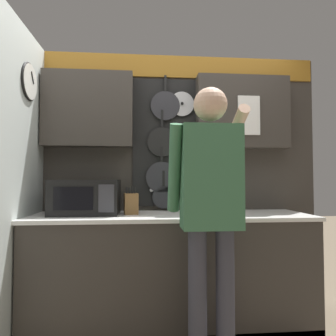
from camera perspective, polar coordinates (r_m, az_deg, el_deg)
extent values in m
plane|color=#756651|center=(2.75, 0.67, -28.20)|extent=(14.00, 14.00, 0.00)
cube|color=#38332D|center=(2.58, 0.67, -19.29)|extent=(2.23, 0.62, 0.89)
cube|color=white|center=(2.49, 0.66, -9.11)|extent=(2.26, 0.65, 0.03)
cube|color=#38332D|center=(2.80, 0.00, -2.61)|extent=(2.83, 0.04, 2.37)
cube|color=#99661E|center=(2.97, 0.06, 18.75)|extent=(2.79, 0.02, 0.21)
cube|color=#38332D|center=(2.80, -14.94, 10.74)|extent=(0.78, 0.16, 0.67)
cube|color=#38332D|center=(2.91, 13.99, 10.24)|extent=(0.85, 0.16, 0.67)
cube|color=black|center=(2.79, -0.66, 4.93)|extent=(0.59, 0.01, 1.18)
cylinder|color=#2D2D33|center=(2.83, -0.52, 11.77)|extent=(0.27, 0.02, 0.27)
cube|color=black|center=(2.88, -0.51, 15.83)|extent=(0.02, 0.02, 0.15)
cylinder|color=black|center=(2.76, -1.15, 4.99)|extent=(0.27, 0.02, 0.27)
cube|color=black|center=(2.79, -1.14, 9.40)|extent=(0.02, 0.02, 0.16)
cylinder|color=#2D2D33|center=(2.74, -1.22, -1.80)|extent=(0.29, 0.02, 0.29)
cube|color=black|center=(2.74, -1.21, 2.65)|extent=(0.02, 0.02, 0.14)
cylinder|color=#2D2D33|center=(2.75, -0.86, -5.58)|extent=(0.21, 0.02, 0.21)
cube|color=black|center=(2.73, -0.85, -1.97)|extent=(0.02, 0.02, 0.14)
cylinder|color=silver|center=(2.85, 2.66, 12.10)|extent=(0.23, 0.01, 0.23)
sphere|color=black|center=(2.83, 2.71, 12.19)|extent=(0.03, 0.03, 0.03)
cylinder|color=silver|center=(2.74, -3.15, -1.99)|extent=(0.01, 0.01, 0.19)
ellipsoid|color=silver|center=(2.74, -3.15, -4.22)|extent=(0.04, 0.01, 0.03)
cylinder|color=black|center=(2.74, -1.47, -2.38)|extent=(0.01, 0.01, 0.23)
ellipsoid|color=black|center=(2.74, -1.47, -5.13)|extent=(0.06, 0.01, 0.05)
cylinder|color=red|center=(2.75, 0.21, -1.92)|extent=(0.01, 0.01, 0.18)
ellipsoid|color=red|center=(2.75, 0.21, -4.18)|extent=(0.05, 0.01, 0.05)
cylinder|color=silver|center=(2.75, 1.88, -2.18)|extent=(0.01, 0.01, 0.21)
ellipsoid|color=silver|center=(2.76, 1.88, -4.72)|extent=(0.06, 0.01, 0.05)
cube|color=white|center=(2.83, 15.16, 9.66)|extent=(0.20, 0.02, 0.35)
cube|color=silver|center=(2.26, -28.65, -2.42)|extent=(0.04, 1.60, 2.37)
cylinder|color=white|center=(2.65, -24.84, 14.68)|extent=(0.02, 0.28, 0.28)
torus|color=black|center=(2.65, -24.92, 14.67)|extent=(0.02, 0.30, 0.30)
cube|color=black|center=(2.68, -24.40, 15.37)|extent=(0.01, 0.06, 0.09)
cube|color=black|center=(2.54, -15.36, -5.36)|extent=(0.53, 0.37, 0.28)
cube|color=black|center=(2.37, -17.59, -5.57)|extent=(0.29, 0.01, 0.17)
cube|color=#333338|center=(2.33, -11.68, -5.69)|extent=(0.12, 0.01, 0.21)
cube|color=brown|center=(2.51, -7.07, -6.74)|extent=(0.13, 0.16, 0.17)
cylinder|color=black|center=(2.47, -7.86, -4.24)|extent=(0.02, 0.03, 0.05)
cylinder|color=black|center=(2.47, -7.35, -4.27)|extent=(0.02, 0.03, 0.05)
cylinder|color=black|center=(2.46, -6.84, -4.16)|extent=(0.02, 0.03, 0.06)
cylinder|color=black|center=(2.46, -6.32, -4.27)|extent=(0.02, 0.03, 0.05)
cylinder|color=white|center=(2.53, 3.64, -7.18)|extent=(0.10, 0.10, 0.13)
cylinder|color=tan|center=(2.51, 3.46, -4.53)|extent=(0.01, 0.04, 0.26)
cylinder|color=tan|center=(2.50, 3.32, -4.21)|extent=(0.04, 0.03, 0.29)
cylinder|color=black|center=(2.55, 4.01, -5.33)|extent=(0.04, 0.04, 0.19)
cylinder|color=tan|center=(2.53, 3.61, -5.34)|extent=(0.04, 0.02, 0.19)
cylinder|color=#383842|center=(2.08, 5.64, -23.58)|extent=(0.12, 0.12, 0.89)
cylinder|color=#383842|center=(2.12, 10.85, -23.15)|extent=(0.12, 0.12, 0.89)
cube|color=#3D704C|center=(1.96, 8.14, -1.68)|extent=(0.38, 0.22, 0.67)
sphere|color=#DBAD8E|center=(2.02, 8.06, 11.89)|extent=(0.22, 0.22, 0.22)
cylinder|color=#3D704C|center=(1.97, 1.27, -0.13)|extent=(0.08, 0.27, 0.58)
cylinder|color=#DBAD8E|center=(2.29, 12.26, 6.11)|extent=(0.08, 0.56, 0.35)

